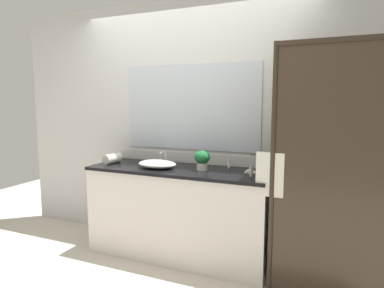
# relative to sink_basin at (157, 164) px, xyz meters

# --- Properties ---
(ground_plane) EXTENTS (8.00, 8.00, 0.00)m
(ground_plane) POSITION_rel_sink_basin_xyz_m (0.20, 0.04, -0.94)
(ground_plane) COLOR beige
(wall_back_with_mirror) EXTENTS (4.40, 0.06, 2.60)m
(wall_back_with_mirror) POSITION_rel_sink_basin_xyz_m (0.20, 0.39, 0.37)
(wall_back_with_mirror) COLOR silver
(wall_back_with_mirror) RESTS_ON ground_plane
(vanity_cabinet) EXTENTS (1.80, 0.58, 0.90)m
(vanity_cabinet) POSITION_rel_sink_basin_xyz_m (0.20, 0.05, -0.49)
(vanity_cabinet) COLOR silver
(vanity_cabinet) RESTS_ON ground_plane
(shower_enclosure) EXTENTS (1.20, 0.59, 2.00)m
(shower_enclosure) POSITION_rel_sink_basin_xyz_m (1.48, -0.14, 0.09)
(shower_enclosure) COLOR #2D2319
(shower_enclosure) RESTS_ON ground_plane
(sink_basin) EXTENTS (0.39, 0.28, 0.08)m
(sink_basin) POSITION_rel_sink_basin_xyz_m (0.00, 0.00, 0.00)
(sink_basin) COLOR white
(sink_basin) RESTS_ON vanity_cabinet
(faucet) EXTENTS (0.17, 0.14, 0.15)m
(faucet) POSITION_rel_sink_basin_xyz_m (-0.00, 0.17, 0.01)
(faucet) COLOR silver
(faucet) RESTS_ON vanity_cabinet
(potted_plant) EXTENTS (0.15, 0.15, 0.19)m
(potted_plant) POSITION_rel_sink_basin_xyz_m (0.45, 0.06, 0.07)
(potted_plant) COLOR beige
(potted_plant) RESTS_ON vanity_cabinet
(soap_dish) EXTENTS (0.10, 0.07, 0.04)m
(soap_dish) POSITION_rel_sink_basin_xyz_m (0.91, 0.12, -0.02)
(soap_dish) COLOR silver
(soap_dish) RESTS_ON vanity_cabinet
(amenity_bottle_shampoo) EXTENTS (0.03, 0.03, 0.08)m
(amenity_bottle_shampoo) POSITION_rel_sink_basin_xyz_m (0.66, 0.26, 0.00)
(amenity_bottle_shampoo) COLOR white
(amenity_bottle_shampoo) RESTS_ON vanity_cabinet
(amenity_bottle_body_wash) EXTENTS (0.03, 0.03, 0.09)m
(amenity_bottle_body_wash) POSITION_rel_sink_basin_xyz_m (0.94, -0.02, 0.00)
(amenity_bottle_body_wash) COLOR silver
(amenity_bottle_body_wash) RESTS_ON vanity_cabinet
(rolled_towel_near_edge) EXTENTS (0.14, 0.20, 0.10)m
(rolled_towel_near_edge) POSITION_rel_sink_basin_xyz_m (-0.56, 0.02, 0.01)
(rolled_towel_near_edge) COLOR silver
(rolled_towel_near_edge) RESTS_ON vanity_cabinet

